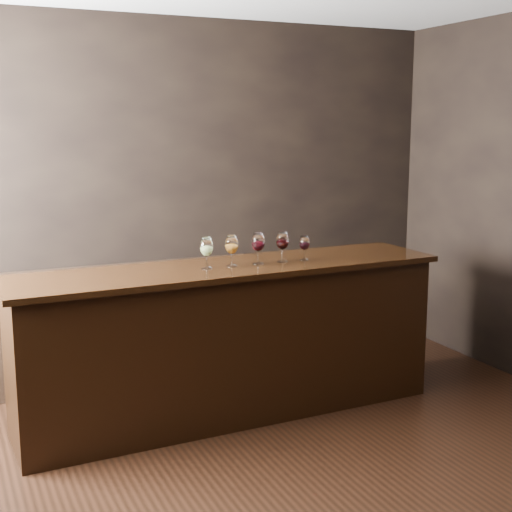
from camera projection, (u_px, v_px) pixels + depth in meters
name	position (u px, v px, depth m)	size (l,w,h in m)	color
ground	(271.00, 485.00, 3.94)	(5.00, 5.00, 0.00)	black
room_shell	(222.00, 155.00, 3.62)	(5.02, 4.52, 2.81)	black
bar_counter	(230.00, 343.00, 4.83)	(2.86, 0.62, 1.00)	black
bar_top	(229.00, 268.00, 4.74)	(2.95, 0.69, 0.04)	black
back_bar_shelf	(109.00, 325.00, 5.51)	(2.43, 0.40, 0.87)	black
glass_white	(207.00, 248.00, 4.61)	(0.09, 0.09, 0.21)	white
glass_amber	(232.00, 245.00, 4.69)	(0.09, 0.09, 0.21)	white
glass_red_a	(258.00, 243.00, 4.77)	(0.09, 0.09, 0.21)	white
glass_red_b	(282.00, 241.00, 4.85)	(0.09, 0.09, 0.21)	white
glass_red_c	(304.00, 244.00, 4.91)	(0.07, 0.07, 0.17)	white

